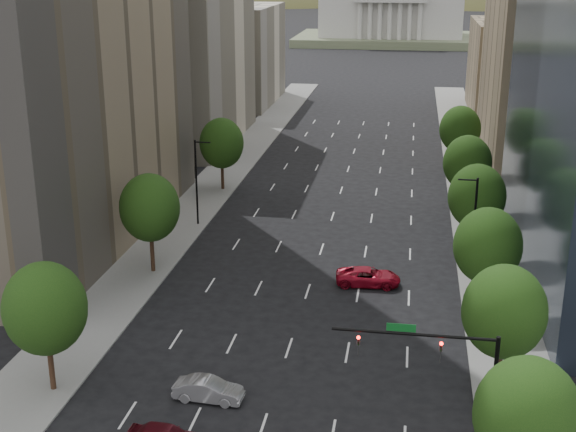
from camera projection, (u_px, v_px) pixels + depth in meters
The scene contains 22 objects.
sidewalk_left at pixel (165, 240), 76.34m from camera, with size 6.00×200.00×0.15m, color slate.
sidewalk_right at pixel (489, 258), 71.71m from camera, with size 6.00×200.00×0.15m, color slate.
midrise_cream_left at pixel (186, 22), 112.56m from camera, with size 14.00×30.00×35.00m, color beige.
filler_left at pixel (237, 55), 146.16m from camera, with size 14.00×26.00×18.00m, color beige.
parking_tan_right at pixel (546, 48), 103.07m from camera, with size 14.00×30.00×30.00m, color #8C7759.
filler_right at pixel (513, 68), 136.20m from camera, with size 14.00×26.00×16.00m, color #8C7759.
tree_right_0 at pixel (527, 416), 37.46m from camera, with size 5.20×5.20×8.39m.
tree_right_1 at pixel (504, 312), 47.65m from camera, with size 5.20×5.20×8.75m.
tree_right_2 at pixel (488, 246), 58.95m from camera, with size 5.20×5.20×8.61m.
tree_right_3 at pixel (477, 197), 70.10m from camera, with size 5.20×5.20×8.89m.
tree_right_4 at pixel (467, 163), 83.36m from camera, with size 5.20×5.20×8.46m.
tree_right_5 at pixel (460, 129), 98.26m from camera, with size 5.20×5.20×8.75m.
tree_left_0 at pixel (45, 309), 48.09m from camera, with size 5.20×5.20×8.75m.
tree_left_1 at pixel (150, 208), 66.76m from camera, with size 5.20×5.20×8.97m.
tree_left_2 at pixel (222, 143), 91.22m from camera, with size 5.20×5.20×8.68m.
streetlight_rn at pixel (473, 225), 65.83m from camera, with size 1.70×0.20×9.00m.
streetlight_ln at pixel (197, 180), 79.21m from camera, with size 1.70×0.20×9.00m.
traffic_signal at pixel (450, 364), 42.73m from camera, with size 9.12×0.40×7.38m.
capitol at pixel (391, 16), 249.12m from camera, with size 60.00×40.00×35.20m.
foothills at pixel (450, 47), 586.27m from camera, with size 720.00×413.00×263.00m.
car_silver at pixel (208, 390), 48.58m from camera, with size 1.54×4.40×1.45m, color gray.
car_red_far at pixel (368, 277), 65.71m from camera, with size 2.51×5.44×1.51m, color maroon.
Camera 1 is at (7.73, -8.91, 26.35)m, focal length 48.59 mm.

